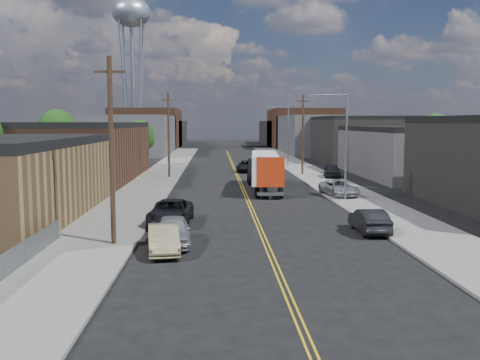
{
  "coord_description": "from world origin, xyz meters",
  "views": [
    {
      "loc": [
        -2.76,
        -18.36,
        6.59
      ],
      "look_at": [
        -0.99,
        19.42,
        2.5
      ],
      "focal_mm": 40.0,
      "sensor_mm": 36.0,
      "label": 1
    }
  ],
  "objects": [
    {
      "name": "ground",
      "position": [
        0.0,
        60.0,
        0.0
      ],
      "size": [
        260.0,
        260.0,
        0.0
      ],
      "primitive_type": "plane",
      "color": "black",
      "rests_on": "ground"
    },
    {
      "name": "centerline",
      "position": [
        0.0,
        45.0,
        0.01
      ],
      "size": [
        0.32,
        120.0,
        0.01
      ],
      "primitive_type": "cube",
      "color": "gold",
      "rests_on": "ground"
    },
    {
      "name": "sidewalk_left",
      "position": [
        -9.5,
        45.0,
        0.07
      ],
      "size": [
        5.0,
        140.0,
        0.15
      ],
      "primitive_type": "cube",
      "color": "slate",
      "rests_on": "ground"
    },
    {
      "name": "sidewalk_right",
      "position": [
        9.5,
        45.0,
        0.07
      ],
      "size": [
        5.0,
        140.0,
        0.15
      ],
      "primitive_type": "cube",
      "color": "slate",
      "rests_on": "ground"
    },
    {
      "name": "warehouse_brown",
      "position": [
        -18.0,
        44.0,
        3.3
      ],
      "size": [
        12.0,
        26.0,
        6.6
      ],
      "color": "#47291C",
      "rests_on": "ground"
    },
    {
      "name": "industrial_right_b",
      "position": [
        22.0,
        46.0,
        3.05
      ],
      "size": [
        14.0,
        24.0,
        6.1
      ],
      "color": "#353538",
      "rests_on": "ground"
    },
    {
      "name": "industrial_right_c",
      "position": [
        22.0,
        72.0,
        3.8
      ],
      "size": [
        14.0,
        22.0,
        7.6
      ],
      "color": "black",
      "rests_on": "ground"
    },
    {
      "name": "skyline_left_a",
      "position": [
        -20.0,
        95.0,
        4.0
      ],
      "size": [
        16.0,
        30.0,
        8.0
      ],
      "primitive_type": "cube",
      "color": "#353538",
      "rests_on": "ground"
    },
    {
      "name": "skyline_right_a",
      "position": [
        20.0,
        95.0,
        4.0
      ],
      "size": [
        16.0,
        30.0,
        8.0
      ],
      "primitive_type": "cube",
      "color": "#353538",
      "rests_on": "ground"
    },
    {
      "name": "skyline_left_b",
      "position": [
        -20.0,
        120.0,
        5.0
      ],
      "size": [
        16.0,
        26.0,
        10.0
      ],
      "primitive_type": "cube",
      "color": "#47291C",
      "rests_on": "ground"
    },
    {
      "name": "skyline_right_b",
      "position": [
        20.0,
        120.0,
        5.0
      ],
      "size": [
        16.0,
        26.0,
        10.0
      ],
      "primitive_type": "cube",
      "color": "#47291C",
      "rests_on": "ground"
    },
    {
      "name": "skyline_left_c",
      "position": [
        -20.0,
        140.0,
        3.5
      ],
      "size": [
        16.0,
        40.0,
        7.0
      ],
      "primitive_type": "cube",
      "color": "black",
      "rests_on": "ground"
    },
    {
      "name": "skyline_right_c",
      "position": [
        20.0,
        140.0,
        3.5
      ],
      "size": [
        16.0,
        40.0,
        7.0
      ],
      "primitive_type": "cube",
      "color": "black",
      "rests_on": "ground"
    },
    {
      "name": "water_tower",
      "position": [
        -22.0,
        110.0,
        30.65
      ],
      "size": [
        9.0,
        9.0,
        36.9
      ],
      "color": "gray",
      "rests_on": "ground"
    },
    {
      "name": "streetlight_near",
      "position": [
        7.6,
        25.0,
        5.33
      ],
      "size": [
        3.39,
        0.25,
        9.0
      ],
      "color": "gray",
      "rests_on": "ground"
    },
    {
      "name": "streetlight_far",
      "position": [
        7.6,
        60.0,
        5.33
      ],
      "size": [
        3.39,
        0.25,
        9.0
      ],
      "color": "gray",
      "rests_on": "ground"
    },
    {
      "name": "utility_pole_left_near",
      "position": [
        -8.2,
        10.0,
        5.14
      ],
      "size": [
        1.6,
        0.26,
        10.0
      ],
      "color": "black",
      "rests_on": "ground"
    },
    {
      "name": "utility_pole_left_far",
      "position": [
        -8.2,
        45.0,
        5.14
      ],
      "size": [
        1.6,
        0.26,
        10.0
      ],
      "color": "black",
      "rests_on": "ground"
    },
    {
      "name": "utility_pole_right",
      "position": [
        8.2,
        48.0,
        5.14
      ],
      "size": [
        1.6,
        0.26,
        10.0
      ],
      "color": "black",
      "rests_on": "ground"
    },
    {
      "name": "chainlink_fence",
      "position": [
        -11.5,
        3.5,
        0.66
      ],
      "size": [
        0.05,
        16.0,
        1.22
      ],
      "color": "slate",
      "rests_on": "ground"
    },
    {
      "name": "tree_left_mid",
      "position": [
        -23.94,
        55.0,
        5.48
      ],
      "size": [
        5.1,
        5.04,
        8.37
      ],
      "color": "black",
      "rests_on": "ground"
    },
    {
      "name": "tree_left_far",
      "position": [
        -13.94,
        62.0,
        4.57
      ],
      "size": [
        4.35,
        4.2,
        6.97
      ],
      "color": "black",
      "rests_on": "ground"
    },
    {
      "name": "tree_right_far",
      "position": [
        30.06,
        60.0,
        5.18
      ],
      "size": [
        4.85,
        4.76,
        7.91
      ],
      "color": "black",
      "rests_on": "ground"
    },
    {
      "name": "semi_truck",
      "position": [
        1.96,
        33.6,
        2.08
      ],
      "size": [
        3.17,
        14.14,
        3.66
      ],
      "rotation": [
        0.0,
        0.0,
        -0.07
      ],
      "color": "silver",
      "rests_on": "ground"
    },
    {
      "name": "car_left_a",
      "position": [
        -5.04,
        10.0,
        0.78
      ],
      "size": [
        2.16,
        4.72,
        1.57
      ],
      "primitive_type": "imported",
      "rotation": [
        0.0,
        0.0,
        0.07
      ],
      "color": "#B5B8BB",
      "rests_on": "ground"
    },
    {
      "name": "car_left_b",
      "position": [
        -5.39,
        8.33,
        0.71
      ],
      "size": [
        2.06,
        4.46,
        1.42
      ],
      "primitive_type": "imported",
      "rotation": [
        0.0,
        0.0,
        0.13
      ],
      "color": "#877D58",
      "rests_on": "ground"
    },
    {
      "name": "car_left_c",
      "position": [
        -5.65,
        16.0,
        0.79
      ],
      "size": [
        2.82,
        5.79,
        1.58
      ],
      "primitive_type": "imported",
      "rotation": [
        0.0,
        0.0,
        -0.03
      ],
      "color": "black",
      "rests_on": "ground"
    },
    {
      "name": "car_right_oncoming",
      "position": [
        6.45,
        12.74,
        0.73
      ],
      "size": [
        1.54,
        4.41,
        1.45
      ],
      "primitive_type": "imported",
      "rotation": [
        0.0,
        0.0,
        3.14
      ],
      "color": "black",
      "rests_on": "ground"
    },
    {
      "name": "car_right_lot_a",
      "position": [
        8.2,
        28.0,
        0.84
      ],
      "size": [
        3.13,
        5.29,
        1.38
      ],
      "primitive_type": "imported",
      "rotation": [
        0.0,
        0.0,
        0.18
      ],
      "color": "#A9ABAE",
      "rests_on": "sidewalk_right"
    },
    {
      "name": "car_right_lot_c",
      "position": [
        11.0,
        43.76,
        0.92
      ],
      "size": [
        2.47,
        4.74,
        1.54
      ],
      "primitive_type": "imported",
      "rotation": [
        0.0,
        0.0,
        -0.15
      ],
      "color": "black",
      "rests_on": "sidewalk_right"
    },
    {
      "name": "car_ahead_truck",
      "position": [
        1.5,
        52.66,
        0.76
      ],
      "size": [
        3.2,
        5.78,
        1.53
      ],
      "primitive_type": "imported",
      "rotation": [
        0.0,
        0.0,
        -0.12
      ],
      "color": "black",
      "rests_on": "ground"
    }
  ]
}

